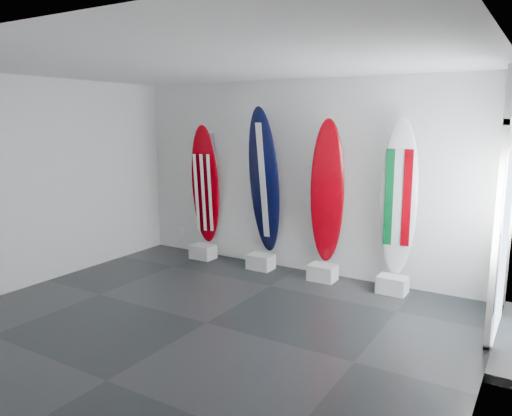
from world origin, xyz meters
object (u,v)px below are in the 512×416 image
Objects in this scene: surfboard_navy at (264,182)px; surfboard_italy at (399,198)px; surfboard_swiss at (327,193)px; surfboard_usa at (205,185)px.

surfboard_italy is at bearing 1.43° from surfboard_navy.
surfboard_italy reaches higher than surfboard_swiss.
surfboard_navy reaches higher than surfboard_swiss.
surfboard_usa is at bearing 159.19° from surfboard_swiss.
surfboard_usa is 0.95× the size of surfboard_italy.
surfboard_usa is at bearing 169.42° from surfboard_italy.
surfboard_swiss is 1.06m from surfboard_italy.
surfboard_navy is at bearing -21.83° from surfboard_usa.
surfboard_navy is 2.15m from surfboard_italy.
surfboard_swiss is (2.26, 0.00, 0.06)m from surfboard_usa.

